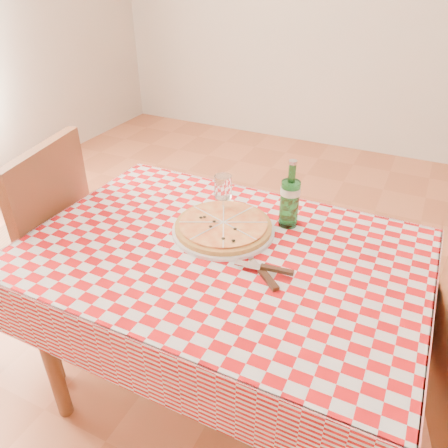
{
  "coord_description": "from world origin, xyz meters",
  "views": [
    {
      "loc": [
        0.52,
        -1.05,
        1.59
      ],
      "look_at": [
        -0.02,
        0.06,
        0.82
      ],
      "focal_mm": 35.0,
      "sensor_mm": 36.0,
      "label": 1
    }
  ],
  "objects_px": {
    "pizza_plate": "(223,226)",
    "water_bottle": "(290,194)",
    "wine_glass": "(223,196)",
    "dining_table": "(222,273)",
    "chair_far": "(38,242)"
  },
  "relations": [
    {
      "from": "pizza_plate",
      "to": "water_bottle",
      "type": "distance_m",
      "value": 0.26
    },
    {
      "from": "chair_far",
      "to": "pizza_plate",
      "type": "distance_m",
      "value": 0.82
    },
    {
      "from": "dining_table",
      "to": "pizza_plate",
      "type": "relative_size",
      "value": 3.34
    },
    {
      "from": "dining_table",
      "to": "wine_glass",
      "type": "height_order",
      "value": "wine_glass"
    },
    {
      "from": "dining_table",
      "to": "wine_glass",
      "type": "relative_size",
      "value": 7.41
    },
    {
      "from": "water_bottle",
      "to": "wine_glass",
      "type": "xyz_separation_m",
      "value": [
        -0.24,
        -0.04,
        -0.04
      ]
    },
    {
      "from": "pizza_plate",
      "to": "water_bottle",
      "type": "height_order",
      "value": "water_bottle"
    },
    {
      "from": "pizza_plate",
      "to": "water_bottle",
      "type": "bearing_deg",
      "value": 36.85
    },
    {
      "from": "pizza_plate",
      "to": "water_bottle",
      "type": "xyz_separation_m",
      "value": [
        0.19,
        0.14,
        0.1
      ]
    },
    {
      "from": "chair_far",
      "to": "water_bottle",
      "type": "bearing_deg",
      "value": -174.56
    },
    {
      "from": "chair_far",
      "to": "water_bottle",
      "type": "distance_m",
      "value": 1.05
    },
    {
      "from": "pizza_plate",
      "to": "wine_glass",
      "type": "bearing_deg",
      "value": 116.52
    },
    {
      "from": "chair_far",
      "to": "wine_glass",
      "type": "xyz_separation_m",
      "value": [
        0.73,
        0.25,
        0.27
      ]
    },
    {
      "from": "chair_far",
      "to": "pizza_plate",
      "type": "height_order",
      "value": "chair_far"
    },
    {
      "from": "water_bottle",
      "to": "chair_far",
      "type": "bearing_deg",
      "value": -163.04
    }
  ]
}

